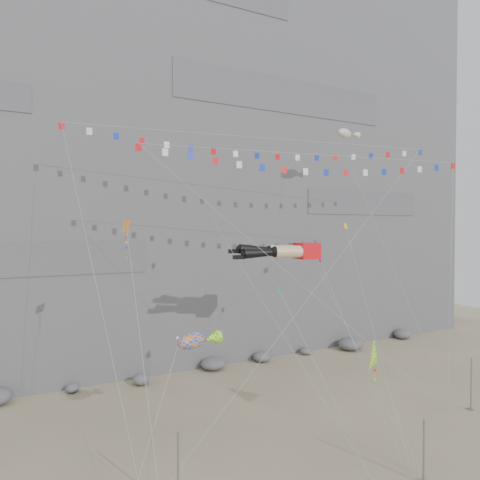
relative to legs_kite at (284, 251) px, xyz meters
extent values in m
plane|color=tan|center=(-0.86, -5.31, -12.85)|extent=(120.00, 120.00, 0.00)
cube|color=slate|center=(-0.86, 26.69, 12.15)|extent=(80.00, 28.00, 50.00)
cylinder|color=slate|center=(-13.20, -9.74, -10.68)|extent=(0.12, 0.12, 4.33)
cylinder|color=slate|center=(0.34, -13.79, -10.98)|extent=(0.12, 0.12, 3.74)
cylinder|color=slate|center=(12.75, -8.22, -10.72)|extent=(0.12, 0.12, 4.26)
cube|color=red|center=(2.01, -0.43, 0.01)|extent=(2.07, 2.54, 1.32)
cylinder|color=#D4B184|center=(-0.02, -0.66, 0.01)|extent=(2.40, 1.44, 0.98)
sphere|color=black|center=(-1.12, -0.42, 0.01)|extent=(0.90, 0.90, 0.90)
cone|color=black|center=(-2.41, -0.14, -0.07)|extent=(2.79, 1.37, 0.91)
cube|color=black|center=(-4.15, 0.24, -0.37)|extent=(0.93, 0.56, 0.33)
cylinder|color=#D4B184|center=(0.26, 0.63, 0.01)|extent=(2.40, 1.44, 0.98)
sphere|color=black|center=(-0.83, 0.87, 0.01)|extent=(0.90, 0.90, 0.90)
cone|color=black|center=(-2.12, 1.15, 0.13)|extent=(2.80, 1.37, 0.98)
cube|color=black|center=(-3.86, 1.54, 0.04)|extent=(0.93, 0.56, 0.33)
cylinder|color=gray|center=(1.34, -6.85, -6.40)|extent=(0.03, 0.03, 18.17)
cube|color=slate|center=(0.68, -13.26, -12.80)|extent=(0.16, 0.16, 0.10)
cylinder|color=gray|center=(-6.69, -2.14, -1.30)|extent=(0.03, 0.03, 31.03)
cylinder|color=gray|center=(6.73, -4.18, -2.37)|extent=(0.03, 0.03, 23.37)
cube|color=slate|center=(10.82, -7.50, -12.80)|extent=(0.16, 0.16, 0.10)
cylinder|color=gray|center=(-13.92, -6.07, -5.37)|extent=(0.03, 0.03, 16.52)
cylinder|color=gray|center=(-13.35, -7.66, -8.90)|extent=(0.03, 0.03, 10.44)
cylinder|color=gray|center=(0.76, -11.42, -9.82)|extent=(0.03, 0.03, 7.94)
cylinder|color=gray|center=(11.21, -1.23, -0.53)|extent=(0.03, 0.03, 27.81)
cube|color=slate|center=(11.23, -7.78, -12.80)|extent=(0.16, 0.16, 0.10)
cylinder|color=gray|center=(-3.46, -4.37, -5.10)|extent=(0.03, 0.03, 22.23)
cylinder|color=gray|center=(2.26, -5.98, -6.80)|extent=(0.03, 0.03, 17.27)
cube|color=slate|center=(0.72, -11.99, -12.80)|extent=(0.16, 0.16, 0.10)
cylinder|color=gray|center=(-2.47, -7.79, -7.62)|extent=(0.03, 0.03, 12.56)
cube|color=slate|center=(-1.49, -11.21, -12.80)|extent=(0.16, 0.16, 0.10)
cylinder|color=gray|center=(4.75, -5.11, -5.34)|extent=(0.03, 0.03, 22.49)
cube|color=slate|center=(0.78, -12.53, -12.80)|extent=(0.16, 0.16, 0.10)
camera|label=1|loc=(-21.92, -31.92, 1.90)|focal=35.00mm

